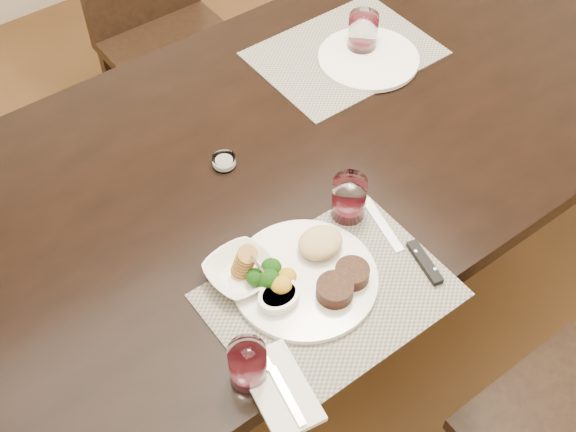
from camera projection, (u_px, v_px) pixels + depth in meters
ground_plane at (328, 291)px, 2.33m from camera, size 4.50×4.50×0.00m
dining_table at (339, 142)px, 1.81m from camera, size 2.00×1.00×0.75m
chair_far at (160, 21)px, 2.42m from camera, size 0.42×0.42×0.90m
placemat_near at (330, 295)px, 1.42m from camera, size 0.46×0.34×0.00m
placemat_far at (345, 53)px, 1.91m from camera, size 0.46×0.34×0.00m
dinner_plate at (311, 273)px, 1.43m from camera, size 0.29×0.29×0.05m
napkin_fork at (280, 389)px, 1.28m from camera, size 0.13×0.19×0.02m
steak_knife at (414, 253)px, 1.48m from camera, size 0.06×0.26×0.01m
cracker_bowl at (241, 271)px, 1.43m from camera, size 0.14×0.14×0.06m
sauce_ramekin at (279, 298)px, 1.39m from camera, size 0.09×0.13×0.07m
wine_glass_near at (349, 200)px, 1.52m from camera, size 0.07×0.07×0.10m
far_plate at (368, 58)px, 1.88m from camera, size 0.26×0.26×0.01m
wine_glass_far at (363, 35)px, 1.88m from camera, size 0.08×0.08×0.11m
wine_glass_side at (248, 366)px, 1.28m from camera, size 0.07×0.07×0.10m
salt_cellar at (224, 162)px, 1.64m from camera, size 0.05×0.05×0.02m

